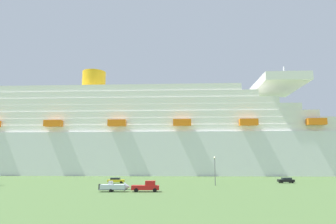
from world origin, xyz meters
The scene contains 7 objects.
ground_plane centered at (0.00, 30.00, 0.00)m, with size 600.00×600.00×0.00m, color #4C6B38.
cruise_ship centered at (-1.99, 74.45, 17.77)m, with size 250.88×42.41×58.86m.
pickup_truck centered at (9.42, -12.69, 1.04)m, with size 5.75×2.66×2.20m.
small_boat_on_trailer centered at (3.25, -13.22, 0.97)m, with size 7.07×2.34×2.15m.
street_lamp centered at (24.65, 5.61, 4.88)m, with size 0.56×0.56×7.41m.
parked_car_black_coupe centered at (45.91, 16.65, 0.83)m, with size 4.72×2.36×1.58m.
parked_car_yellow_taxi centered at (-3.29, 12.00, 0.84)m, with size 4.93×2.40×1.58m.
Camera 1 is at (18.75, -74.30, 5.85)m, focal length 31.79 mm.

